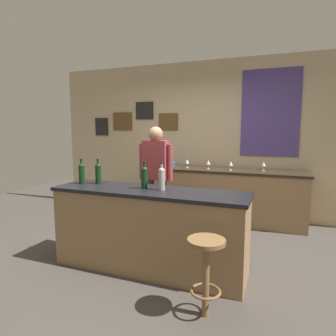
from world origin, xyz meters
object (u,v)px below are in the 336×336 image
(coffee_mug, at_px, (173,164))
(wine_glass_b, at_px, (208,163))
(wine_bottle_a, at_px, (82,173))
(wine_bottle_d, at_px, (162,178))
(bartender, at_px, (156,174))
(wine_bottle_c, at_px, (144,177))
(wine_glass_a, at_px, (187,162))
(wine_glass_d, at_px, (264,164))
(wine_glass_c, at_px, (231,164))
(bar_stool, at_px, (206,264))
(wine_bottle_b, at_px, (98,173))

(coffee_mug, bearing_deg, wine_glass_b, -4.54)
(wine_bottle_a, height_order, wine_bottle_d, same)
(bartender, height_order, wine_bottle_d, bartender)
(wine_bottle_c, bearing_deg, coffee_mug, 101.62)
(wine_glass_b, bearing_deg, coffee_mug, 175.46)
(bartender, bearing_deg, wine_glass_a, 82.94)
(wine_bottle_c, xyz_separation_m, wine_glass_d, (1.15, 2.10, -0.05))
(wine_bottle_a, xyz_separation_m, wine_glass_c, (1.48, 1.99, -0.05))
(bar_stool, xyz_separation_m, wine_bottle_d, (-0.66, 0.63, 0.60))
(wine_bottle_a, height_order, coffee_mug, wine_bottle_a)
(wine_bottle_d, relative_size, wine_glass_b, 1.97)
(wine_glass_a, distance_m, wine_glass_d, 1.29)
(wine_bottle_b, bearing_deg, wine_bottle_d, -4.65)
(wine_glass_d, bearing_deg, wine_glass_c, -166.32)
(wine_bottle_b, bearing_deg, bartender, 66.49)
(wine_bottle_a, relative_size, wine_glass_c, 1.97)
(wine_bottle_a, distance_m, wine_bottle_b, 0.20)
(wine_glass_b, relative_size, coffee_mug, 1.24)
(wine_glass_b, distance_m, wine_glass_d, 0.91)
(wine_bottle_d, xyz_separation_m, wine_glass_b, (0.04, 2.00, -0.05))
(bar_stool, distance_m, wine_glass_d, 2.80)
(wine_bottle_d, xyz_separation_m, wine_glass_c, (0.42, 1.98, -0.05))
(wine_bottle_d, bearing_deg, coffee_mug, 107.13)
(wine_bottle_d, distance_m, wine_glass_c, 2.03)
(wine_bottle_d, bearing_deg, wine_bottle_c, 178.89)
(bartender, xyz_separation_m, wine_glass_c, (0.91, 1.03, 0.07))
(bartender, bearing_deg, wine_glass_b, 63.58)
(bartender, bearing_deg, bar_stool, -53.86)
(wine_bottle_a, distance_m, wine_glass_a, 2.15)
(wine_bottle_b, height_order, wine_bottle_c, same)
(wine_bottle_c, distance_m, wine_glass_d, 2.39)
(wine_glass_a, bearing_deg, coffee_mug, 174.33)
(wine_bottle_d, bearing_deg, wine_glass_b, 88.98)
(bartender, height_order, wine_glass_a, bartender)
(wine_bottle_d, height_order, wine_glass_d, wine_bottle_d)
(wine_bottle_a, bearing_deg, wine_bottle_d, 0.26)
(wine_glass_a, bearing_deg, wine_bottle_d, -80.08)
(wine_bottle_d, distance_m, wine_glass_a, 2.06)
(bar_stool, relative_size, wine_bottle_a, 2.22)
(wine_glass_b, bearing_deg, wine_bottle_b, -115.11)
(bar_stool, bearing_deg, coffee_mug, 115.78)
(bartender, relative_size, wine_glass_d, 10.45)
(wine_glass_c, bearing_deg, wine_bottle_a, -126.65)
(bartender, relative_size, wine_glass_a, 10.45)
(wine_bottle_b, xyz_separation_m, wine_glass_b, (0.90, 1.93, -0.05))
(wine_bottle_b, distance_m, wine_bottle_c, 0.66)
(bartender, relative_size, wine_bottle_a, 5.29)
(wine_bottle_b, distance_m, wine_glass_a, 2.02)
(coffee_mug, bearing_deg, wine_bottle_d, -72.87)
(bar_stool, xyz_separation_m, wine_glass_b, (-0.63, 2.63, 0.55))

